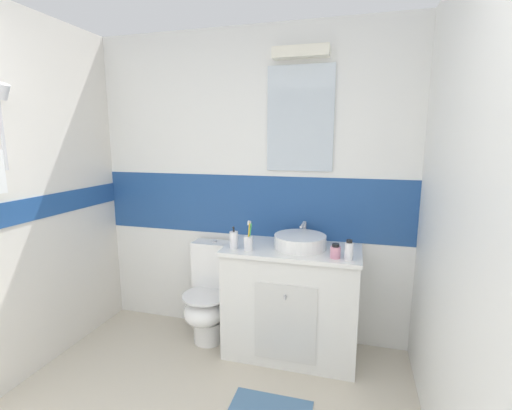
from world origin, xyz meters
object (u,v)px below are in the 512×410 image
at_px(sink_basin, 300,241).
at_px(toilet, 210,296).
at_px(toothbrush_cup, 248,242).
at_px(soap_dispenser, 234,240).
at_px(lotion_bottle_short, 349,250).
at_px(hair_gel_jar, 335,252).

xyz_separation_m(sink_basin, toilet, (-0.74, 0.00, -0.53)).
height_order(toothbrush_cup, soap_dispenser, toothbrush_cup).
bearing_deg(lotion_bottle_short, sink_basin, 152.58).
bearing_deg(toilet, sink_basin, -0.28).
xyz_separation_m(soap_dispenser, lotion_bottle_short, (0.82, -0.03, -0.00)).
xyz_separation_m(toilet, toothbrush_cup, (0.38, -0.16, 0.54)).
height_order(toilet, soap_dispenser, soap_dispenser).
height_order(toothbrush_cup, lotion_bottle_short, toothbrush_cup).
relative_size(toilet, lotion_bottle_short, 5.89).
relative_size(sink_basin, lotion_bottle_short, 3.08).
distance_m(sink_basin, toilet, 0.91).
distance_m(toothbrush_cup, hair_gel_jar, 0.62).
distance_m(toothbrush_cup, lotion_bottle_short, 0.71).
bearing_deg(lotion_bottle_short, toothbrush_cup, 177.88).
relative_size(sink_basin, toothbrush_cup, 1.93).
relative_size(soap_dispenser, lotion_bottle_short, 1.21).
xyz_separation_m(toothbrush_cup, soap_dispenser, (-0.12, 0.01, 0.00)).
bearing_deg(soap_dispenser, lotion_bottle_short, -2.42).
relative_size(toilet, hair_gel_jar, 8.14).
distance_m(sink_basin, lotion_bottle_short, 0.40).
distance_m(sink_basin, soap_dispenser, 0.49).
relative_size(sink_basin, soap_dispenser, 2.55).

